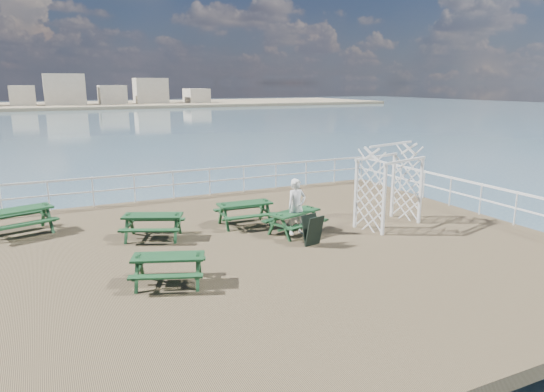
% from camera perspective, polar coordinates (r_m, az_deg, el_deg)
% --- Properties ---
extents(ground, '(18.00, 14.00, 0.30)m').
position_cam_1_polar(ground, '(13.06, -3.99, -7.24)').
color(ground, brown).
rests_on(ground, ground).
extents(sea_backdrop, '(300.00, 300.00, 9.20)m').
position_cam_1_polar(sea_backdrop, '(146.55, -19.03, 10.53)').
color(sea_backdrop, '#466576').
rests_on(sea_backdrop, ground).
extents(railing, '(17.77, 13.76, 1.10)m').
position_cam_1_polar(railing, '(15.06, -7.88, -0.49)').
color(railing, silver).
rests_on(railing, ground).
extents(picnic_table_a, '(2.16, 1.93, 0.89)m').
position_cam_1_polar(picnic_table_a, '(16.15, -27.63, -2.09)').
color(picnic_table_a, '#163E1E').
rests_on(picnic_table_a, ground).
extents(picnic_table_b, '(2.06, 1.90, 0.81)m').
position_cam_1_polar(picnic_table_b, '(14.36, -13.84, -2.90)').
color(picnic_table_b, '#163E1E').
rests_on(picnic_table_b, ground).
extents(picnic_table_c, '(1.74, 1.43, 0.82)m').
position_cam_1_polar(picnic_table_c, '(15.30, -3.22, -1.52)').
color(picnic_table_c, '#163E1E').
rests_on(picnic_table_c, ground).
extents(picnic_table_d, '(1.92, 1.74, 0.77)m').
position_cam_1_polar(picnic_table_d, '(11.09, -12.08, -7.77)').
color(picnic_table_d, '#163E1E').
rests_on(picnic_table_d, ground).
extents(picnic_table_e, '(1.90, 1.71, 0.77)m').
position_cam_1_polar(picnic_table_e, '(14.45, 2.73, -2.52)').
color(picnic_table_e, '#163E1E').
rests_on(picnic_table_e, ground).
extents(trellis_arbor, '(2.32, 1.64, 2.60)m').
position_cam_1_polar(trellis_arbor, '(15.54, 13.59, 0.75)').
color(trellis_arbor, silver).
rests_on(trellis_arbor, ground).
extents(sandwich_board, '(0.59, 0.49, 0.86)m').
position_cam_1_polar(sandwich_board, '(13.45, 4.79, -4.08)').
color(sandwich_board, black).
rests_on(sandwich_board, ground).
extents(person, '(0.63, 0.44, 1.67)m').
position_cam_1_polar(person, '(14.33, 2.90, -1.25)').
color(person, white).
rests_on(person, ground).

